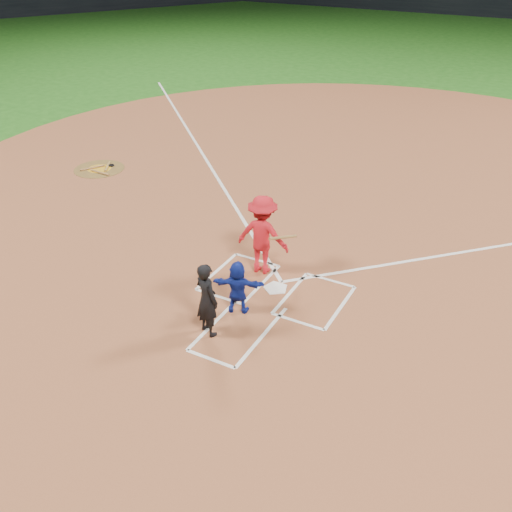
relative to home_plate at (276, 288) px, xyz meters
The scene contains 13 objects.
ground 0.02m from the home_plate, ahead, with size 120.00×120.00×0.00m, color #1D5715.
home_plate_dirt 6.00m from the home_plate, 90.00° to the left, with size 28.00×28.00×0.01m, color brown.
home_plate is the anchor object (origin of this frame).
on_deck_circle 9.36m from the home_plate, 156.80° to the left, with size 1.70×1.70×0.01m, color brown.
on_deck_logo 9.36m from the home_plate, 156.80° to the left, with size 0.80×0.80×0.00m, color gold.
on_deck_bat_a 9.32m from the home_plate, 155.03° to the left, with size 0.06×0.06×0.84m, color #A77C3D.
on_deck_bat_b 9.50m from the home_plate, 157.83° to the left, with size 0.06×0.06×0.84m, color brown.
on_deck_bat_c 8.96m from the home_plate, 157.81° to the left, with size 0.06×0.06×0.84m, color #9B6838.
bat_weight_donut 9.34m from the home_plate, 154.06° to the left, with size 0.19×0.19×0.05m, color black.
catcher 1.35m from the home_plate, 105.88° to the right, with size 1.12×0.36×1.21m, color navy.
umpire 2.30m from the home_plate, 103.22° to the right, with size 0.59×0.39×1.62m, color black.
chalk_markings 5.29m from the home_plate, 90.00° to the left, with size 28.35×17.32×0.01m.
batter_at_plate 1.28m from the home_plate, 139.37° to the left, with size 1.44×0.98×1.95m.
Camera 1 is at (4.80, -9.83, 7.31)m, focal length 40.00 mm.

